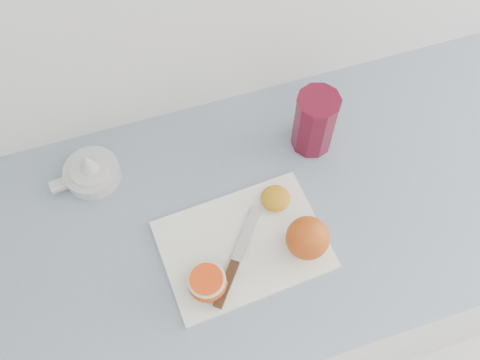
% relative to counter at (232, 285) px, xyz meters
% --- Properties ---
extents(counter, '(2.51, 0.64, 0.89)m').
position_rel_counter_xyz_m(counter, '(0.00, 0.00, 0.00)').
color(counter, white).
rests_on(counter, ground).
extents(cutting_board, '(0.34, 0.25, 0.01)m').
position_rel_counter_xyz_m(cutting_board, '(0.01, -0.07, 0.45)').
color(cutting_board, white).
rests_on(cutting_board, counter).
extents(whole_orange, '(0.09, 0.09, 0.09)m').
position_rel_counter_xyz_m(whole_orange, '(0.12, -0.11, 0.50)').
color(whole_orange, orange).
rests_on(whole_orange, cutting_board).
extents(half_orange, '(0.07, 0.07, 0.05)m').
position_rel_counter_xyz_m(half_orange, '(-0.09, -0.13, 0.48)').
color(half_orange, orange).
rests_on(half_orange, cutting_board).
extents(squeezed_shell, '(0.06, 0.06, 0.03)m').
position_rel_counter_xyz_m(squeezed_shell, '(0.10, 0.00, 0.47)').
color(squeezed_shell, '#C78515').
rests_on(squeezed_shell, cutting_board).
extents(paring_knife, '(0.15, 0.18, 0.01)m').
position_rel_counter_xyz_m(paring_knife, '(-0.04, -0.12, 0.46)').
color(paring_knife, '#481F12').
rests_on(paring_knife, cutting_board).
extents(citrus_juicer, '(0.15, 0.12, 0.08)m').
position_rel_counter_xyz_m(citrus_juicer, '(-0.25, 0.19, 0.47)').
color(citrus_juicer, white).
rests_on(citrus_juicer, counter).
extents(red_tumbler, '(0.09, 0.09, 0.15)m').
position_rel_counter_xyz_m(red_tumbler, '(0.23, 0.12, 0.51)').
color(red_tumbler, maroon).
rests_on(red_tumbler, counter).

